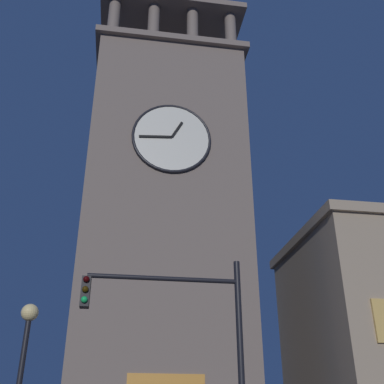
# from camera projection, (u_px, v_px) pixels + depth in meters

# --- Properties ---
(clocktower) EXTENTS (8.95, 7.52, 28.09)m
(clocktower) POSITION_uv_depth(u_px,v_px,m) (163.00, 231.00, 26.13)
(clocktower) COLOR #75665B
(clocktower) RESTS_ON ground_plane
(traffic_signal_near) EXTENTS (4.02, 0.41, 5.92)m
(traffic_signal_near) POSITION_uv_depth(u_px,v_px,m) (189.00, 338.00, 11.58)
(traffic_signal_near) COLOR black
(traffic_signal_near) RESTS_ON ground_plane
(street_lamp) EXTENTS (0.44, 0.44, 4.86)m
(street_lamp) POSITION_uv_depth(u_px,v_px,m) (22.00, 363.00, 11.78)
(street_lamp) COLOR black
(street_lamp) RESTS_ON ground_plane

